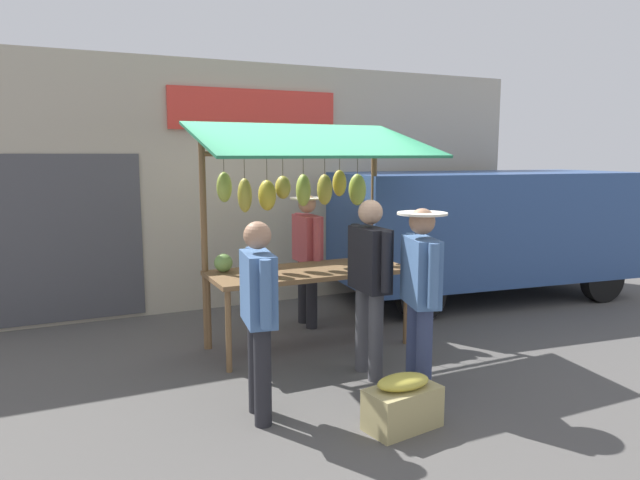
# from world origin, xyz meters

# --- Properties ---
(ground_plane) EXTENTS (40.00, 40.00, 0.00)m
(ground_plane) POSITION_xyz_m (0.00, 0.00, 0.00)
(ground_plane) COLOR #514F4C
(street_backdrop) EXTENTS (9.00, 0.30, 3.40)m
(street_backdrop) POSITION_xyz_m (0.05, -2.20, 1.70)
(street_backdrop) COLOR #B2A893
(street_backdrop) RESTS_ON ground
(market_stall) EXTENTS (2.50, 1.46, 2.50)m
(market_stall) POSITION_xyz_m (0.01, -0.09, 1.57)
(market_stall) COLOR brown
(market_stall) RESTS_ON ground
(vendor_with_sunhat) EXTENTS (0.43, 0.70, 1.65)m
(vendor_with_sunhat) POSITION_xyz_m (-0.32, -0.75, 0.98)
(vendor_with_sunhat) COLOR #232328
(vendor_with_sunhat) RESTS_ON ground
(shopper_in_grey_tee) EXTENTS (0.24, 0.72, 1.72)m
(shopper_in_grey_tee) POSITION_xyz_m (-0.17, 1.05, 1.01)
(shopper_in_grey_tee) COLOR #4C4C51
(shopper_in_grey_tee) RESTS_ON ground
(shopper_with_ponytail) EXTENTS (0.44, 0.69, 1.68)m
(shopper_with_ponytail) POSITION_xyz_m (-0.34, 1.64, 1.00)
(shopper_with_ponytail) COLOR navy
(shopper_with_ponytail) RESTS_ON ground
(shopper_in_striped_shirt) EXTENTS (0.29, 0.69, 1.63)m
(shopper_in_striped_shirt) POSITION_xyz_m (1.11, 1.49, 0.94)
(shopper_in_striped_shirt) COLOR #232328
(shopper_in_striped_shirt) RESTS_ON ground
(parked_van) EXTENTS (4.57, 2.31, 1.88)m
(parked_van) POSITION_xyz_m (-3.16, -1.01, 1.12)
(parked_van) COLOR #2D4C84
(parked_van) RESTS_ON ground
(produce_crate_near) EXTENTS (0.63, 0.41, 0.44)m
(produce_crate_near) POSITION_xyz_m (0.15, 2.14, 0.20)
(produce_crate_near) COLOR tan
(produce_crate_near) RESTS_ON ground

